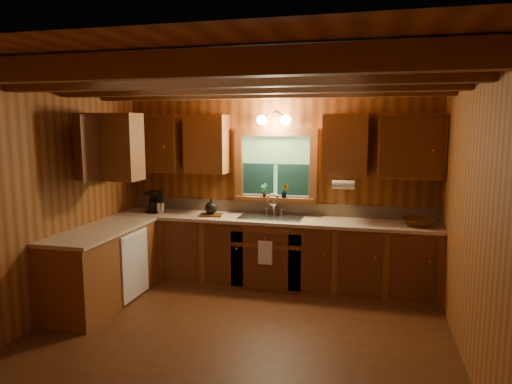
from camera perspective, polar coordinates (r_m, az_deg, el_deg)
The scene contains 20 objects.
room at distance 4.39m, azimuth -2.56°, elevation -2.10°, with size 4.20×4.20×4.20m.
ceiling_beams at distance 4.34m, azimuth -2.67°, elevation 13.56°, with size 4.20×2.54×0.18m.
base_cabinets at distance 5.93m, azimuth -3.52°, elevation -8.01°, with size 4.20×2.22×0.86m.
countertop at distance 5.82m, azimuth -3.41°, elevation -3.75°, with size 4.20×2.24×0.04m.
backsplash at distance 6.25m, azimuth 2.44°, elevation -1.98°, with size 4.20×0.02×0.16m, color tan.
dishwasher_panel at distance 5.77m, azimuth -14.77°, elevation -8.73°, with size 0.02×0.60×0.80m, color white.
upper_cabinets at distance 5.85m, azimuth -3.89°, elevation 5.80°, with size 4.19×1.77×0.78m.
window at distance 6.16m, azimuth 2.44°, elevation 3.03°, with size 1.12×0.08×1.00m.
window_sill at distance 6.16m, azimuth 2.33°, elevation -0.80°, with size 1.06×0.14×0.04m, color brown.
wall_sconce at distance 6.01m, azimuth 2.24°, elevation 8.97°, with size 0.45×0.21×0.17m.
paper_towel_roll at distance 5.72m, azimuth 10.79°, elevation 0.89°, with size 0.11×0.11×0.27m, color white.
dish_towel at distance 5.76m, azimuth 1.14°, elevation -7.55°, with size 0.18×0.01×0.30m, color white.
sink at distance 6.00m, azimuth 1.88°, elevation -3.61°, with size 0.82×0.48×0.43m.
coffee_maker at distance 6.49m, azimuth -12.52°, elevation -1.20°, with size 0.17×0.21×0.29m.
utensil_crock at distance 6.41m, azimuth -11.77°, elevation -1.85°, with size 0.12×0.12×0.34m.
cutting_board at distance 6.12m, azimuth -5.58°, elevation -2.86°, with size 0.28×0.20×0.03m, color #512A11.
teakettle at distance 6.11m, azimuth -5.60°, elevation -1.97°, with size 0.17×0.17×0.21m.
wicker_basket at distance 5.81m, azimuth 19.51°, elevation -3.55°, with size 0.38×0.38×0.09m, color #48230C.
potted_plant_left at distance 6.14m, azimuth 1.02°, elevation 0.24°, with size 0.10×0.07×0.19m, color #512A11.
potted_plant_right at distance 6.08m, azimuth 3.58°, elevation 0.13°, with size 0.10×0.08×0.18m, color #512A11.
Camera 1 is at (1.25, -4.13, 2.09)m, focal length 32.21 mm.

